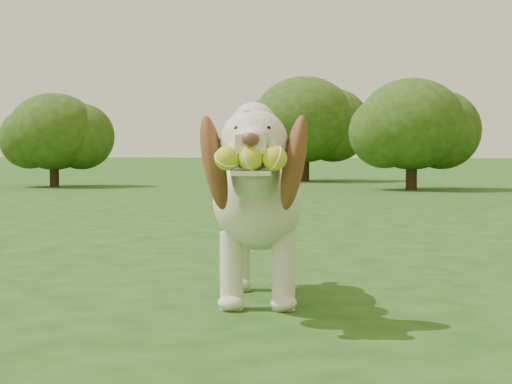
# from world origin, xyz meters

# --- Properties ---
(ground) EXTENTS (80.00, 80.00, 0.00)m
(ground) POSITION_xyz_m (0.00, 0.00, 0.00)
(ground) COLOR #1A3F12
(ground) RESTS_ON ground
(dog) EXTENTS (0.42, 1.03, 0.67)m
(dog) POSITION_xyz_m (0.08, -0.58, 0.36)
(dog) COLOR silver
(dog) RESTS_ON ground
(shrub_a) EXTENTS (1.23, 1.23, 1.27)m
(shrub_a) POSITION_xyz_m (-4.10, 7.51, 0.75)
(shrub_a) COLOR #382314
(shrub_a) RESTS_ON ground
(shrub_b) EXTENTS (1.59, 1.59, 1.65)m
(shrub_b) POSITION_xyz_m (-0.98, 9.98, 0.97)
(shrub_b) COLOR #382314
(shrub_b) RESTS_ON ground
(shrub_c) EXTENTS (1.36, 1.36, 1.41)m
(shrub_c) POSITION_xyz_m (0.67, 7.49, 0.83)
(shrub_c) COLOR #382314
(shrub_c) RESTS_ON ground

